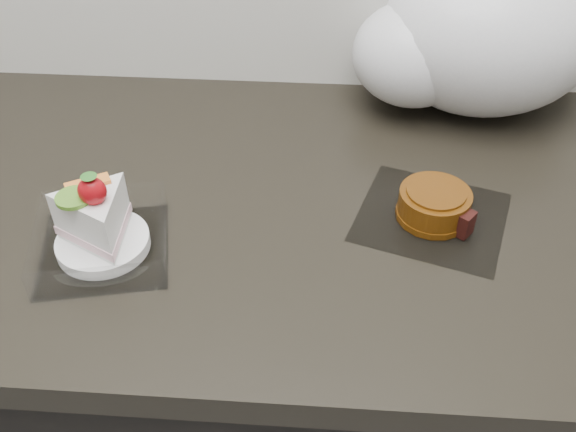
{
  "coord_description": "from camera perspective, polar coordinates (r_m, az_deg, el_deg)",
  "views": [
    {
      "loc": [
        0.13,
        1.02,
        1.44
      ],
      "look_at": [
        0.09,
        1.6,
        0.94
      ],
      "focal_mm": 40.0,
      "sensor_mm": 36.0,
      "label": 1
    }
  ],
  "objects": [
    {
      "name": "mooncake_wrap",
      "position": [
        0.84,
        12.9,
        0.76
      ],
      "size": [
        0.23,
        0.22,
        0.04
      ],
      "rotation": [
        0.0,
        0.0,
        -0.13
      ],
      "color": "white",
      "rests_on": "counter"
    },
    {
      "name": "plastic_bag",
      "position": [
        1.04,
        16.19,
        15.02
      ],
      "size": [
        0.42,
        0.35,
        0.3
      ],
      "rotation": [
        0.0,
        0.0,
        0.36
      ],
      "color": "white",
      "rests_on": "counter"
    },
    {
      "name": "cake_tray",
      "position": [
        0.8,
        -16.37,
        -1.25
      ],
      "size": [
        0.18,
        0.18,
        0.12
      ],
      "rotation": [
        0.0,
        0.0,
        0.21
      ],
      "color": "white",
      "rests_on": "counter"
    },
    {
      "name": "counter",
      "position": [
        1.2,
        -4.32,
        -14.86
      ],
      "size": [
        2.04,
        0.64,
        0.9
      ],
      "color": "black",
      "rests_on": "ground"
    }
  ]
}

